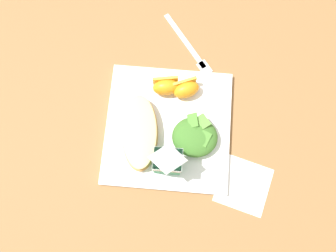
{
  "coord_description": "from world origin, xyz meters",
  "views": [
    {
      "loc": [
        -0.01,
        0.17,
        0.73
      ],
      "look_at": [
        0.0,
        0.0,
        0.03
      ],
      "focal_mm": 34.83,
      "sensor_mm": 36.0,
      "label": 1
    }
  ],
  "objects": [
    {
      "name": "ground",
      "position": [
        0.0,
        0.0,
        0.0
      ],
      "size": [
        3.0,
        3.0,
        0.0
      ],
      "primitive_type": "plane",
      "color": "olive"
    },
    {
      "name": "white_plate",
      "position": [
        0.0,
        0.0,
        0.01
      ],
      "size": [
        0.28,
        0.28,
        0.02
      ],
      "primitive_type": "cube",
      "color": "white",
      "rests_on": "ground"
    },
    {
      "name": "cheesy_pizza_bread",
      "position": [
        0.06,
        0.02,
        0.03
      ],
      "size": [
        0.1,
        0.18,
        0.04
      ],
      "color": "tan",
      "rests_on": "white_plate"
    },
    {
      "name": "green_salad_pile",
      "position": [
        -0.06,
        0.02,
        0.04
      ],
      "size": [
        0.1,
        0.1,
        0.04
      ],
      "color": "#3D7028",
      "rests_on": "white_plate"
    },
    {
      "name": "milk_carton",
      "position": [
        -0.01,
        0.08,
        0.08
      ],
      "size": [
        0.06,
        0.04,
        0.11
      ],
      "color": "#2D8451",
      "rests_on": "white_plate"
    },
    {
      "name": "orange_wedge_front",
      "position": [
        -0.03,
        -0.09,
        0.04
      ],
      "size": [
        0.07,
        0.06,
        0.04
      ],
      "color": "orange",
      "rests_on": "white_plate"
    },
    {
      "name": "orange_wedge_middle",
      "position": [
        0.01,
        -0.09,
        0.04
      ],
      "size": [
        0.07,
        0.05,
        0.04
      ],
      "color": "orange",
      "rests_on": "white_plate"
    },
    {
      "name": "paper_napkin",
      "position": [
        -0.18,
        0.11,
        0.0
      ],
      "size": [
        0.13,
        0.13,
        0.0
      ],
      "primitive_type": "cube",
      "rotation": [
        0.0,
        0.0,
        -0.26
      ],
      "color": "white",
      "rests_on": "ground"
    },
    {
      "name": "metal_fork",
      "position": [
        -0.04,
        -0.2,
        0.0
      ],
      "size": [
        0.13,
        0.16,
        0.01
      ],
      "color": "silver",
      "rests_on": "ground"
    }
  ]
}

